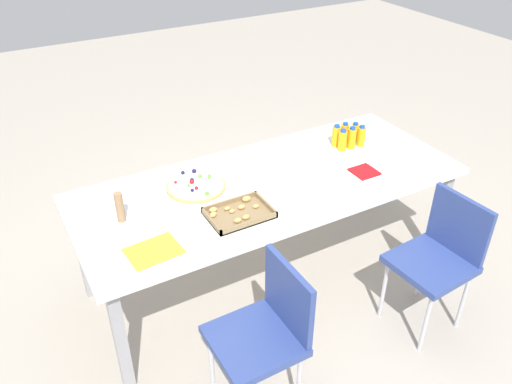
# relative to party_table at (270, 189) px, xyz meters

# --- Properties ---
(ground_plane) EXTENTS (12.00, 12.00, 0.00)m
(ground_plane) POSITION_rel_party_table_xyz_m (0.00, 0.00, -0.68)
(ground_plane) COLOR #B2A899
(party_table) EXTENTS (2.35, 0.96, 0.74)m
(party_table) POSITION_rel_party_table_xyz_m (0.00, 0.00, 0.00)
(party_table) COLOR white
(party_table) RESTS_ON ground_plane
(chair_far_left) EXTENTS (0.43, 0.43, 0.83)m
(chair_far_left) POSITION_rel_party_table_xyz_m (-0.65, 0.80, -0.18)
(chair_far_left) COLOR #33478C
(chair_far_left) RESTS_ON ground_plane
(chair_far_right) EXTENTS (0.40, 0.40, 0.83)m
(chair_far_right) POSITION_rel_party_table_xyz_m (0.49, 0.81, -0.18)
(chair_far_right) COLOR #33478C
(chair_far_right) RESTS_ON ground_plane
(juice_bottle_0) EXTENTS (0.05, 0.05, 0.13)m
(juice_bottle_0) POSITION_rel_party_table_xyz_m (-0.78, -0.18, 0.12)
(juice_bottle_0) COLOR #FAAB14
(juice_bottle_0) RESTS_ON party_table
(juice_bottle_1) EXTENTS (0.05, 0.05, 0.15)m
(juice_bottle_1) POSITION_rel_party_table_xyz_m (-0.70, -0.19, 0.13)
(juice_bottle_1) COLOR #F9AF14
(juice_bottle_1) RESTS_ON party_table
(juice_bottle_2) EXTENTS (0.06, 0.06, 0.15)m
(juice_bottle_2) POSITION_rel_party_table_xyz_m (-0.63, -0.19, 0.13)
(juice_bottle_2) COLOR #FAAC14
(juice_bottle_2) RESTS_ON party_table
(juice_bottle_3) EXTENTS (0.06, 0.06, 0.15)m
(juice_bottle_3) POSITION_rel_party_table_xyz_m (-0.77, -0.11, 0.13)
(juice_bottle_3) COLOR #FAAC14
(juice_bottle_3) RESTS_ON party_table
(juice_bottle_4) EXTENTS (0.06, 0.06, 0.15)m
(juice_bottle_4) POSITION_rel_party_table_xyz_m (-0.70, -0.11, 0.13)
(juice_bottle_4) COLOR #FAAC14
(juice_bottle_4) RESTS_ON party_table
(juice_bottle_5) EXTENTS (0.06, 0.06, 0.15)m
(juice_bottle_5) POSITION_rel_party_table_xyz_m (-0.62, -0.12, 0.13)
(juice_bottle_5) COLOR #FAAE14
(juice_bottle_5) RESTS_ON party_table
(fruit_pizza) EXTENTS (0.35, 0.35, 0.05)m
(fruit_pizza) POSITION_rel_party_table_xyz_m (0.42, -0.15, 0.07)
(fruit_pizza) COLOR tan
(fruit_pizza) RESTS_ON party_table
(snack_tray) EXTENTS (0.35, 0.25, 0.04)m
(snack_tray) POSITION_rel_party_table_xyz_m (0.33, 0.21, 0.07)
(snack_tray) COLOR olive
(snack_tray) RESTS_ON party_table
(plate_stack) EXTENTS (0.18, 0.18, 0.02)m
(plate_stack) POSITION_rel_party_table_xyz_m (-0.10, -0.14, 0.07)
(plate_stack) COLOR silver
(plate_stack) RESTS_ON party_table
(napkin_stack) EXTENTS (0.15, 0.15, 0.01)m
(napkin_stack) POSITION_rel_party_table_xyz_m (-0.56, 0.19, 0.06)
(napkin_stack) COLOR red
(napkin_stack) RESTS_ON party_table
(cardboard_tube) EXTENTS (0.04, 0.04, 0.17)m
(cardboard_tube) POSITION_rel_party_table_xyz_m (0.90, -0.04, 0.14)
(cardboard_tube) COLOR #9E7A56
(cardboard_tube) RESTS_ON party_table
(paper_folder) EXTENTS (0.28, 0.22, 0.01)m
(paper_folder) POSITION_rel_party_table_xyz_m (0.84, 0.29, 0.06)
(paper_folder) COLOR yellow
(paper_folder) RESTS_ON party_table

